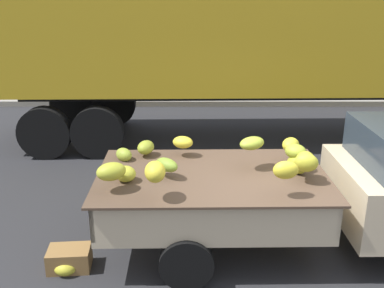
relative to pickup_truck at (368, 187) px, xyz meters
The scene contains 6 objects.
ground 1.58m from the pickup_truck, 167.08° to the right, with size 220.00×220.00×0.00m, color #28282B.
curb_strip 8.16m from the pickup_truck, 99.03° to the left, with size 80.00×0.80×0.16m, color gray.
pickup_truck is the anchor object (origin of this frame).
semi_trailer 5.03m from the pickup_truck, 98.97° to the left, with size 12.05×2.84×3.95m.
fallen_banana_bunch_near_tailgate 3.99m from the pickup_truck, behind, with size 0.29×0.25×0.18m, color gold.
produce_crate 3.95m from the pickup_truck, behind, with size 0.52×0.36×0.27m, color olive.
Camera 1 is at (-1.03, -4.99, 3.32)m, focal length 41.65 mm.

